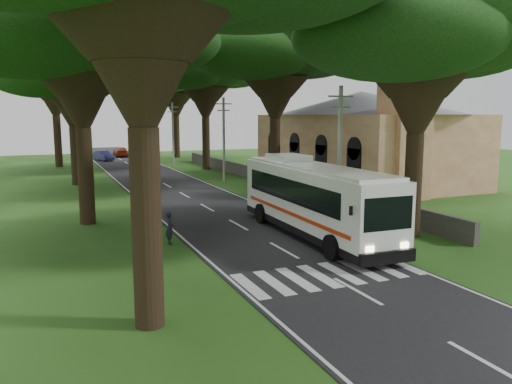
# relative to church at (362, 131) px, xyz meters

# --- Properties ---
(ground) EXTENTS (140.00, 140.00, 0.00)m
(ground) POSITION_rel_church_xyz_m (-17.86, -21.55, -4.91)
(ground) COLOR #234E16
(ground) RESTS_ON ground
(road) EXTENTS (8.00, 120.00, 0.04)m
(road) POSITION_rel_church_xyz_m (-17.86, 3.45, -4.90)
(road) COLOR black
(road) RESTS_ON ground
(crosswalk) EXTENTS (8.00, 3.00, 0.01)m
(crosswalk) POSITION_rel_church_xyz_m (-17.86, -23.55, -4.91)
(crosswalk) COLOR silver
(crosswalk) RESTS_ON ground
(property_wall) EXTENTS (0.35, 50.00, 1.20)m
(property_wall) POSITION_rel_church_xyz_m (-8.86, 2.45, -4.31)
(property_wall) COLOR #383533
(property_wall) RESTS_ON ground
(church) EXTENTS (14.00, 24.00, 11.60)m
(church) POSITION_rel_church_xyz_m (0.00, 0.00, 0.00)
(church) COLOR #BC775C
(church) RESTS_ON ground
(pole_near) EXTENTS (1.60, 0.24, 8.00)m
(pole_near) POSITION_rel_church_xyz_m (-12.36, -15.55, -0.73)
(pole_near) COLOR gray
(pole_near) RESTS_ON ground
(pole_mid) EXTENTS (1.60, 0.24, 8.00)m
(pole_mid) POSITION_rel_church_xyz_m (-12.36, 4.45, -0.73)
(pole_mid) COLOR gray
(pole_mid) RESTS_ON ground
(pole_far) EXTENTS (1.60, 0.24, 8.00)m
(pole_far) POSITION_rel_church_xyz_m (-12.36, 24.45, -0.73)
(pole_far) COLOR gray
(pole_far) RESTS_ON ground
(tree_l_mida) EXTENTS (14.45, 14.45, 14.52)m
(tree_l_mida) POSITION_rel_church_xyz_m (-25.86, -9.55, 6.43)
(tree_l_mida) COLOR black
(tree_l_mida) RESTS_ON ground
(tree_l_midb) EXTENTS (12.45, 12.45, 13.44)m
(tree_l_midb) POSITION_rel_church_xyz_m (-25.36, 8.45, 5.71)
(tree_l_midb) COLOR black
(tree_l_midb) RESTS_ON ground
(tree_l_far) EXTENTS (15.72, 15.72, 16.30)m
(tree_l_far) POSITION_rel_church_xyz_m (-26.36, 26.45, 7.95)
(tree_l_far) COLOR black
(tree_l_far) RESTS_ON ground
(tree_r_near) EXTENTS (13.70, 13.70, 13.90)m
(tree_r_near) POSITION_rel_church_xyz_m (-10.36, -19.55, 5.95)
(tree_r_near) COLOR black
(tree_r_near) RESTS_ON ground
(tree_r_mida) EXTENTS (14.90, 14.90, 15.58)m
(tree_r_mida) POSITION_rel_church_xyz_m (-9.86, -1.55, 7.39)
(tree_r_mida) COLOR black
(tree_r_mida) RESTS_ON ground
(tree_r_midb) EXTENTS (15.26, 15.26, 15.78)m
(tree_r_midb) POSITION_rel_church_xyz_m (-10.36, 16.45, 7.52)
(tree_r_midb) COLOR black
(tree_r_midb) RESTS_ON ground
(tree_r_far) EXTENTS (15.35, 15.35, 15.99)m
(tree_r_far) POSITION_rel_church_xyz_m (-9.36, 34.45, 7.71)
(tree_r_far) COLOR black
(tree_r_far) RESTS_ON ground
(coach_bus) EXTENTS (3.29, 12.87, 3.77)m
(coach_bus) POSITION_rel_church_xyz_m (-15.16, -17.53, -2.88)
(coach_bus) COLOR white
(coach_bus) RESTS_ON ground
(distant_car_b) EXTENTS (2.74, 4.51, 1.40)m
(distant_car_b) POSITION_rel_church_xyz_m (-20.34, 32.95, -4.18)
(distant_car_b) COLOR navy
(distant_car_b) RESTS_ON road
(distant_car_c) EXTENTS (2.25, 5.06, 1.44)m
(distant_car_c) POSITION_rel_church_xyz_m (-17.06, 39.17, -4.16)
(distant_car_c) COLOR #9E3017
(distant_car_c) RESTS_ON road
(pedestrian) EXTENTS (0.41, 0.61, 1.64)m
(pedestrian) POSITION_rel_church_xyz_m (-22.53, -16.23, -4.09)
(pedestrian) COLOR black
(pedestrian) RESTS_ON ground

